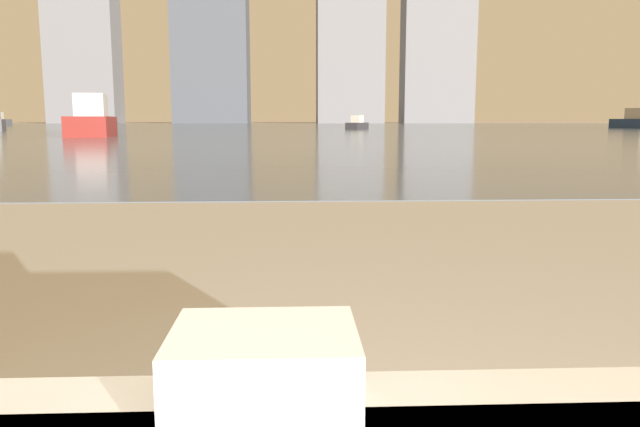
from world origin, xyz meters
TOP-DOWN VIEW (x-y plane):
  - towel_stack at (-0.02, 0.91)m, footprint 0.24×0.19m
  - harbor_water at (0.00, 62.00)m, footprint 180.00×110.00m
  - harbor_boat_1 at (5.59, 53.74)m, footprint 2.28×3.27m
  - harbor_boat_3 at (-10.17, 32.68)m, footprint 2.95×5.96m
  - harbor_boat_4 at (31.56, 56.35)m, footprint 3.16×5.18m

SIDE VIEW (x-z plane):
  - harbor_water at x=0.00m, z-range 0.00..0.01m
  - harbor_boat_1 at x=5.59m, z-range -0.16..1.00m
  - towel_stack at x=-0.02m, z-range 0.53..0.65m
  - harbor_boat_4 at x=31.56m, z-range -0.26..1.57m
  - harbor_boat_3 at x=-10.17m, z-range -0.31..1.83m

